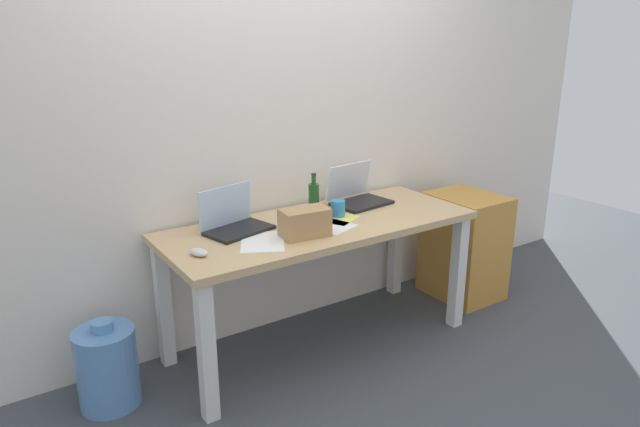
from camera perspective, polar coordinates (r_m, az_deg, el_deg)
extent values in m
plane|color=#42474C|center=(3.45, 0.00, -12.63)|extent=(8.00, 8.00, 0.00)
cube|color=silver|center=(3.35, -3.92, 10.10)|extent=(5.20, 0.08, 2.60)
cube|color=tan|center=(3.14, 0.00, -1.21)|extent=(1.74, 0.69, 0.04)
cube|color=silver|center=(2.73, -11.17, -13.35)|extent=(0.07, 0.07, 0.70)
cube|color=silver|center=(3.58, 13.50, -5.68)|extent=(0.07, 0.07, 0.70)
cube|color=silver|center=(3.20, -15.23, -8.73)|extent=(0.07, 0.07, 0.70)
cube|color=silver|center=(3.95, 7.48, -3.04)|extent=(0.07, 0.07, 0.70)
cube|color=black|center=(3.01, -7.99, -1.68)|extent=(0.38, 0.28, 0.02)
cube|color=silver|center=(3.06, -9.37, 0.78)|extent=(0.33, 0.10, 0.21)
cube|color=black|center=(3.46, 4.15, 1.03)|extent=(0.36, 0.27, 0.02)
cube|color=white|center=(3.51, 2.82, 3.30)|extent=(0.34, 0.09, 0.22)
cylinder|color=#1E5123|center=(3.24, -0.62, 1.40)|extent=(0.06, 0.06, 0.18)
cylinder|color=#1E5123|center=(3.21, -0.63, 3.39)|extent=(0.03, 0.03, 0.05)
cylinder|color=black|center=(3.20, -0.63, 3.93)|extent=(0.03, 0.03, 0.01)
ellipsoid|color=silver|center=(2.73, -11.94, -3.78)|extent=(0.09, 0.11, 0.03)
cube|color=tan|center=(2.91, -1.52, -0.91)|extent=(0.26, 0.17, 0.14)
cylinder|color=#338CC6|center=(3.22, 1.79, 0.49)|extent=(0.08, 0.08, 0.09)
cube|color=white|center=(3.09, 0.47, -1.12)|extent=(0.29, 0.35, 0.00)
cube|color=#F4E06B|center=(3.22, 0.91, -0.34)|extent=(0.32, 0.36, 0.00)
cube|color=white|center=(2.86, -5.72, -2.78)|extent=(0.33, 0.36, 0.00)
cylinder|color=#598CC6|center=(3.03, -20.32, -14.12)|extent=(0.29, 0.29, 0.40)
cylinder|color=#598CC6|center=(2.92, -20.80, -10.38)|extent=(0.10, 0.10, 0.05)
cube|color=#C68938|center=(4.00, 14.14, -3.13)|extent=(0.40, 0.48, 0.71)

